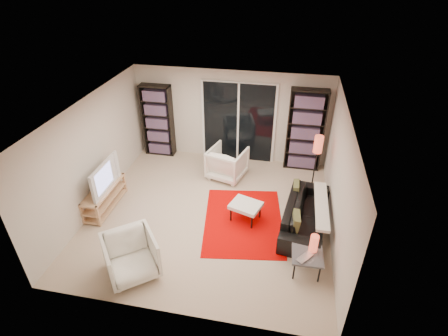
{
  "coord_description": "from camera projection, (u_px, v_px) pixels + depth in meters",
  "views": [
    {
      "loc": [
        1.44,
        -5.72,
        4.83
      ],
      "look_at": [
        0.25,
        0.3,
        1.0
      ],
      "focal_mm": 28.0,
      "sensor_mm": 36.0,
      "label": 1
    }
  ],
  "objects": [
    {
      "name": "sofa",
      "position": [
        306.0,
        214.0,
        7.07
      ],
      "size": [
        1.05,
        2.11,
        0.59
      ],
      "primitive_type": "imported",
      "rotation": [
        0.0,
        0.0,
        1.44
      ],
      "color": "black",
      "rests_on": "floor"
    },
    {
      "name": "armchair_front",
      "position": [
        131.0,
        256.0,
        5.97
      ],
      "size": [
        1.18,
        1.19,
        0.78
      ],
      "primitive_type": "imported",
      "rotation": [
        0.0,
        0.0,
        0.66
      ],
      "color": "white",
      "rests_on": "floor"
    },
    {
      "name": "ottoman",
      "position": [
        246.0,
        206.0,
        7.21
      ],
      "size": [
        0.73,
        0.66,
        0.4
      ],
      "color": "white",
      "rests_on": "floor"
    },
    {
      "name": "floor",
      "position": [
        210.0,
        213.0,
        7.55
      ],
      "size": [
        5.0,
        5.0,
        0.0
      ],
      "primitive_type": "plane",
      "color": "beige",
      "rests_on": "ground"
    },
    {
      "name": "tv_stand",
      "position": [
        105.0,
        197.0,
        7.61
      ],
      "size": [
        0.42,
        1.31,
        0.5
      ],
      "color": "tan",
      "rests_on": "floor"
    },
    {
      "name": "ceiling",
      "position": [
        207.0,
        109.0,
        6.28
      ],
      "size": [
        5.0,
        5.0,
        0.02
      ],
      "primitive_type": "cube",
      "color": "white",
      "rests_on": "wall_back"
    },
    {
      "name": "wall_front",
      "position": [
        167.0,
        259.0,
        4.84
      ],
      "size": [
        5.0,
        0.02,
        2.4
      ],
      "primitive_type": "cube",
      "color": "beige",
      "rests_on": "ground"
    },
    {
      "name": "side_table",
      "position": [
        307.0,
        256.0,
        6.01
      ],
      "size": [
        0.55,
        0.55,
        0.4
      ],
      "color": "#4D4E52",
      "rests_on": "floor"
    },
    {
      "name": "wall_back",
      "position": [
        231.0,
        116.0,
        9.0
      ],
      "size": [
        5.0,
        0.02,
        2.4
      ],
      "primitive_type": "cube",
      "color": "beige",
      "rests_on": "ground"
    },
    {
      "name": "wall_left",
      "position": [
        93.0,
        154.0,
        7.33
      ],
      "size": [
        0.02,
        5.0,
        2.4
      ],
      "primitive_type": "cube",
      "color": "beige",
      "rests_on": "ground"
    },
    {
      "name": "bookshelf_left",
      "position": [
        158.0,
        121.0,
        9.3
      ],
      "size": [
        0.8,
        0.3,
        1.95
      ],
      "color": "black",
      "rests_on": "ground"
    },
    {
      "name": "table_lamp",
      "position": [
        314.0,
        243.0,
        5.98
      ],
      "size": [
        0.15,
        0.15,
        0.33
      ],
      "primitive_type": "cylinder",
      "color": "#D5492E",
      "rests_on": "side_table"
    },
    {
      "name": "sliding_door",
      "position": [
        238.0,
        123.0,
        9.01
      ],
      "size": [
        1.92,
        0.08,
        2.16
      ],
      "color": "white",
      "rests_on": "ground"
    },
    {
      "name": "rug",
      "position": [
        243.0,
        221.0,
        7.33
      ],
      "size": [
        1.91,
        2.38,
        0.01
      ],
      "primitive_type": "cube",
      "rotation": [
        0.0,
        0.0,
        0.15
      ],
      "color": "#D00200",
      "rests_on": "floor"
    },
    {
      "name": "armchair_back",
      "position": [
        227.0,
        163.0,
        8.59
      ],
      "size": [
        1.03,
        1.05,
        0.78
      ],
      "primitive_type": "imported",
      "rotation": [
        0.0,
        0.0,
        2.87
      ],
      "color": "white",
      "rests_on": "floor"
    },
    {
      "name": "laptop",
      "position": [
        307.0,
        259.0,
        5.88
      ],
      "size": [
        0.37,
        0.39,
        0.03
      ],
      "primitive_type": "imported",
      "rotation": [
        0.0,
        0.0,
        0.9
      ],
      "color": "silver",
      "rests_on": "side_table"
    },
    {
      "name": "wall_right",
      "position": [
        339.0,
        180.0,
        6.51
      ],
      "size": [
        0.02,
        5.0,
        2.4
      ],
      "primitive_type": "cube",
      "color": "beige",
      "rests_on": "ground"
    },
    {
      "name": "bookshelf_right",
      "position": [
        305.0,
        130.0,
        8.63
      ],
      "size": [
        0.9,
        0.3,
        2.1
      ],
      "color": "black",
      "rests_on": "ground"
    },
    {
      "name": "floor_lamp",
      "position": [
        317.0,
        150.0,
        7.66
      ],
      "size": [
        0.22,
        0.22,
        1.45
      ],
      "color": "black",
      "rests_on": "floor"
    },
    {
      "name": "tv",
      "position": [
        101.0,
        176.0,
        7.31
      ],
      "size": [
        0.15,
        1.11,
        0.64
      ],
      "primitive_type": "imported",
      "rotation": [
        0.0,
        0.0,
        1.56
      ],
      "color": "black",
      "rests_on": "tv_stand"
    }
  ]
}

